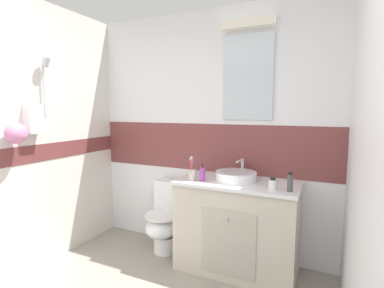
% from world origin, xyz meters
% --- Properties ---
extents(wall_back_tiled, '(3.20, 0.20, 2.50)m').
position_xyz_m(wall_back_tiled, '(0.01, 2.45, 1.26)').
color(wall_back_tiled, white).
rests_on(wall_back_tiled, ground_plane).
extents(wall_left_shower_alcove, '(0.29, 3.48, 2.50)m').
position_xyz_m(wall_left_shower_alcove, '(-1.35, 1.20, 1.25)').
color(wall_left_shower_alcove, silver).
rests_on(wall_left_shower_alcove, ground_plane).
extents(wall_right_plain, '(0.10, 3.48, 2.50)m').
position_xyz_m(wall_right_plain, '(1.35, 1.20, 1.25)').
color(wall_right_plain, white).
rests_on(wall_right_plain, ground_plane).
extents(vanity_cabinet, '(1.10, 0.58, 0.85)m').
position_xyz_m(vanity_cabinet, '(0.41, 2.12, 0.43)').
color(vanity_cabinet, beige).
rests_on(vanity_cabinet, ground_plane).
extents(sink_basin, '(0.37, 0.42, 0.18)m').
position_xyz_m(sink_basin, '(0.39, 2.13, 0.90)').
color(sink_basin, white).
rests_on(sink_basin, vanity_cabinet).
extents(toilet, '(0.37, 0.50, 0.75)m').
position_xyz_m(toilet, '(-0.37, 2.15, 0.35)').
color(toilet, white).
rests_on(toilet, ground_plane).
extents(toothbrush_cup, '(0.07, 0.07, 0.22)m').
position_xyz_m(toothbrush_cup, '(0.02, 1.97, 0.91)').
color(toothbrush_cup, '#B2ADA3').
rests_on(toothbrush_cup, vanity_cabinet).
extents(soap_dispenser, '(0.05, 0.05, 0.17)m').
position_xyz_m(soap_dispenser, '(0.12, 1.98, 0.91)').
color(soap_dispenser, '#993F99').
rests_on(soap_dispenser, vanity_cabinet).
extents(deodorant_spray_can, '(0.04, 0.04, 0.16)m').
position_xyz_m(deodorant_spray_can, '(0.88, 1.96, 0.92)').
color(deodorant_spray_can, '#4C4C51').
rests_on(deodorant_spray_can, vanity_cabinet).
extents(hair_gel_jar, '(0.07, 0.07, 0.10)m').
position_xyz_m(hair_gel_jar, '(0.75, 1.97, 0.90)').
color(hair_gel_jar, white).
rests_on(hair_gel_jar, vanity_cabinet).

